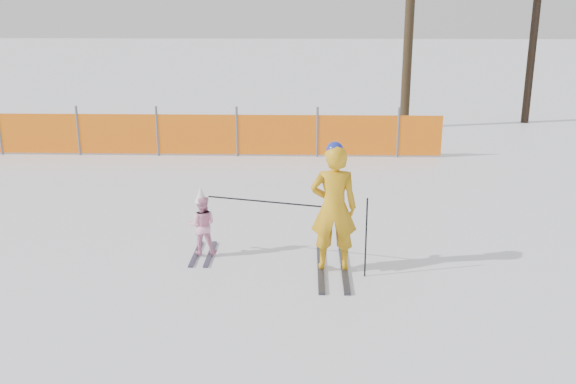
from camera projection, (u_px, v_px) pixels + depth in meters
The scene contains 6 objects.
ground at pixel (287, 267), 9.39m from camera, with size 120.00×120.00×0.00m, color white.
adult at pixel (334, 208), 9.02m from camera, with size 0.66×1.68×1.90m.
child at pixel (202, 224), 9.71m from camera, with size 0.45×1.02×1.09m.
ski_poles at pixel (304, 215), 9.15m from camera, with size 2.31×0.72×1.16m.
safety_fence at pixel (98, 133), 16.08m from camera, with size 17.11×0.06×1.25m.
tree_trunks at pixel (456, 22), 19.17m from camera, with size 4.27×1.25×6.90m.
Camera 1 is at (0.27, -8.68, 3.74)m, focal length 40.00 mm.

